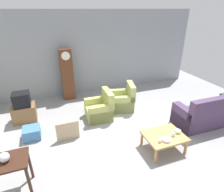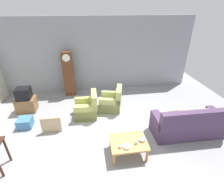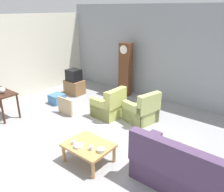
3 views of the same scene
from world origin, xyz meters
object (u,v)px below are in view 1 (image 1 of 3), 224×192
couch_floral (210,113)px  armchair_olive_far (123,101)px  bowl_white_stacked (166,140)px  bowl_shallow_green (178,131)px  storage_box_blue (32,133)px  tv_stand_cabinet (25,113)px  tv_crt (21,99)px  framed_picture_leaning (68,131)px  cup_white_porcelain (160,141)px  glass_dome_cloche (4,157)px  armchair_olive_near (100,109)px  grandfather_clock (67,75)px  cup_blue_rimmed (174,134)px  coffee_table_wood (164,137)px

couch_floral → armchair_olive_far: 2.75m
bowl_white_stacked → bowl_shallow_green: bowl_shallow_green is taller
storage_box_blue → bowl_shallow_green: size_ratio=2.64×
tv_stand_cabinet → bowl_shallow_green: bearing=-35.9°
tv_stand_cabinet → tv_crt: bearing=0.0°
tv_stand_cabinet → storage_box_blue: (0.21, -1.01, -0.11)m
framed_picture_leaning → cup_white_porcelain: 2.38m
glass_dome_cloche → armchair_olive_near: bearing=40.4°
couch_floral → armchair_olive_near: couch_floral is taller
tv_stand_cabinet → bowl_white_stacked: size_ratio=3.47×
grandfather_clock → tv_stand_cabinet: grandfather_clock is taller
glass_dome_cloche → cup_blue_rimmed: 3.58m
tv_crt → cup_blue_rimmed: (3.48, -2.74, -0.27)m
tv_crt → bowl_white_stacked: bearing=-41.3°
tv_stand_cabinet → cup_blue_rimmed: tv_stand_cabinet is taller
armchair_olive_near → bowl_shallow_green: armchair_olive_near is taller
tv_stand_cabinet → glass_dome_cloche: bearing=-91.7°
framed_picture_leaning → cup_blue_rimmed: framed_picture_leaning is taller
glass_dome_cloche → grandfather_clock: bearing=66.8°
couch_floral → armchair_olive_far: bearing=139.5°
storage_box_blue → cup_blue_rimmed: 3.71m
coffee_table_wood → framed_picture_leaning: (-2.17, 1.21, -0.10)m
storage_box_blue → bowl_white_stacked: (3.00, -1.81, 0.29)m
coffee_table_wood → cup_blue_rimmed: 0.24m
grandfather_clock → storage_box_blue: size_ratio=4.40×
coffee_table_wood → storage_box_blue: coffee_table_wood is taller
tv_crt → storage_box_blue: tv_crt is taller
coffee_table_wood → grandfather_clock: size_ratio=0.50×
bowl_white_stacked → coffee_table_wood: bearing=65.9°
tv_stand_cabinet → cup_white_porcelain: (3.05, -2.81, 0.20)m
coffee_table_wood → grandfather_clock: (-1.75, 3.76, 0.61)m
bowl_shallow_green → cup_white_porcelain: bearing=-165.3°
grandfather_clock → framed_picture_leaning: size_ratio=3.22×
grandfather_clock → tv_crt: grandfather_clock is taller
framed_picture_leaning → coffee_table_wood: bearing=-29.1°
bowl_shallow_green → storage_box_blue: bearing=154.6°
coffee_table_wood → tv_crt: tv_crt is taller
coffee_table_wood → storage_box_blue: bearing=152.3°
glass_dome_cloche → cup_white_porcelain: glass_dome_cloche is taller
armchair_olive_far → storage_box_blue: size_ratio=2.17×
storage_box_blue → bowl_shallow_green: bowl_shallow_green is taller
tv_crt → cup_blue_rimmed: size_ratio=5.26×
coffee_table_wood → cup_white_porcelain: cup_white_porcelain is taller
tv_crt → tv_stand_cabinet: bearing=0.0°
bowl_white_stacked → couch_floral: bearing=18.3°
tv_stand_cabinet → bowl_shallow_green: tv_stand_cabinet is taller
armchair_olive_far → tv_crt: (-3.19, 0.36, 0.43)m
cup_white_porcelain → framed_picture_leaning: bearing=144.1°
armchair_olive_near → glass_dome_cloche: bearing=-139.6°
armchair_olive_near → bowl_shallow_green: bearing=-54.4°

